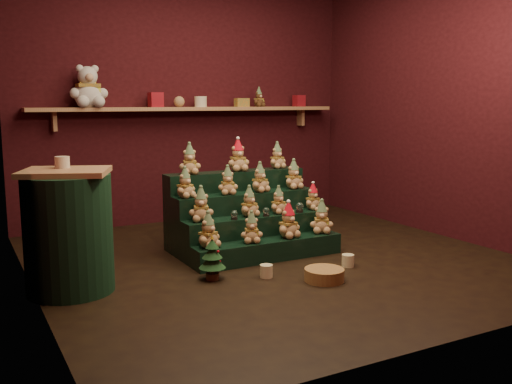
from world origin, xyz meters
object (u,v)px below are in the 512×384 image
brown_bear (259,97)px  riser_tier_front (269,250)px  side_table (68,232)px  wicker_basket (324,275)px  mug_left (266,271)px  mini_christmas_tree (212,258)px  white_bear (88,81)px  snow_globe_b (266,212)px  snow_globe_a (234,215)px  snow_globe_c (300,207)px  mug_right (348,261)px

brown_bear → riser_tier_front: bearing=-128.8°
riser_tier_front → brown_bear: (0.90, 1.83, 1.34)m
side_table → wicker_basket: size_ratio=2.91×
mug_left → wicker_basket: bearing=-39.7°
side_table → mini_christmas_tree: (1.03, -0.24, -0.27)m
white_bear → snow_globe_b: bearing=-54.2°
snow_globe_a → wicker_basket: (0.35, -0.88, -0.35)m
wicker_basket → snow_globe_c: bearing=69.4°
snow_globe_c → mug_left: 0.97m
snow_globe_a → white_bear: bearing=116.9°
mug_right → brown_bear: bearing=80.0°
side_table → mug_right: size_ratio=8.67×
snow_globe_c → side_table: size_ratio=0.11×
riser_tier_front → snow_globe_a: size_ratio=17.36×
mug_right → white_bear: 3.21m
side_table → brown_bear: 3.34m
mini_christmas_tree → mug_left: mini_christmas_tree is taller
snow_globe_a → mug_left: (-0.01, -0.59, -0.35)m
snow_globe_b → mug_right: bearing=-57.0°
snow_globe_b → snow_globe_c: (0.36, -0.00, 0.01)m
wicker_basket → snow_globe_b: bearing=91.6°
riser_tier_front → wicker_basket: riser_tier_front is taller
snow_globe_a → riser_tier_front: bearing=-31.7°
riser_tier_front → side_table: 1.73m
mug_left → white_bear: size_ratio=0.19×
snow_globe_c → mug_right: (0.07, -0.65, -0.36)m
snow_globe_b → side_table: side_table is taller
snow_globe_b → brown_bear: (0.83, 1.67, 1.03)m
mug_left → snow_globe_a: bearing=89.3°
side_table → mug_left: 1.53m
mini_christmas_tree → mug_left: 0.45m
snow_globe_b → mini_christmas_tree: snow_globe_b is taller
mug_left → mug_right: (0.75, -0.07, 0.00)m
snow_globe_a → snow_globe_b: 0.32m
snow_globe_b → mug_left: size_ratio=0.79×
snow_globe_c → snow_globe_a: bearing=180.0°
snow_globe_c → mini_christmas_tree: snow_globe_c is taller
mug_right → white_bear: (-1.59, 2.32, 1.54)m
snow_globe_b → wicker_basket: snow_globe_b is taller
mini_christmas_tree → mug_right: (1.15, -0.22, -0.12)m
white_bear → brown_bear: 2.01m
riser_tier_front → wicker_basket: (0.09, -0.72, -0.04)m
mug_left → brown_bear: bearing=62.8°
riser_tier_front → snow_globe_a: (-0.26, 0.16, 0.31)m
riser_tier_front → mug_left: (-0.27, -0.43, -0.04)m
white_bear → side_table: bearing=-106.7°
riser_tier_front → snow_globe_c: snow_globe_c is taller
mini_christmas_tree → snow_globe_b: bearing=30.9°
snow_globe_b → riser_tier_front: bearing=-111.1°
side_table → snow_globe_a: bearing=30.1°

